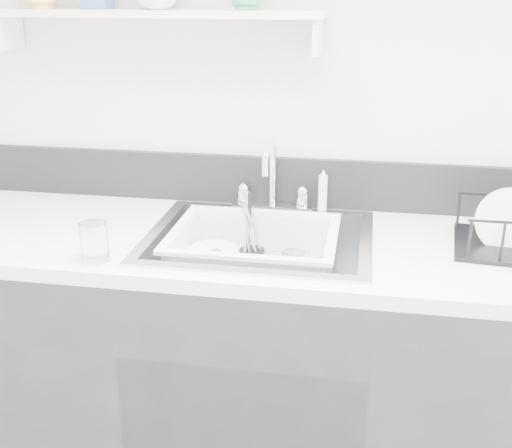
# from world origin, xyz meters

# --- Properties ---
(counter_run) EXTENTS (3.20, 0.62, 0.92)m
(counter_run) POSITION_xyz_m (0.00, 1.19, 0.46)
(counter_run) COLOR #262629
(counter_run) RESTS_ON ground
(backsplash) EXTENTS (3.20, 0.02, 0.16)m
(backsplash) POSITION_xyz_m (0.00, 1.49, 1.00)
(backsplash) COLOR black
(backsplash) RESTS_ON counter_run
(sink) EXTENTS (0.64, 0.52, 0.20)m
(sink) POSITION_xyz_m (0.00, 1.19, 0.83)
(sink) COLOR silver
(sink) RESTS_ON counter_run
(faucet) EXTENTS (0.26, 0.18, 0.23)m
(faucet) POSITION_xyz_m (0.00, 1.44, 0.98)
(faucet) COLOR silver
(faucet) RESTS_ON counter_run
(side_sprayer) EXTENTS (0.03, 0.03, 0.14)m
(side_sprayer) POSITION_xyz_m (0.16, 1.44, 0.99)
(side_sprayer) COLOR white
(side_sprayer) RESTS_ON counter_run
(wall_shelf) EXTENTS (1.00, 0.16, 0.12)m
(wall_shelf) POSITION_xyz_m (-0.35, 1.42, 1.51)
(wall_shelf) COLOR silver
(wall_shelf) RESTS_ON room_shell
(wash_tub) EXTENTS (0.51, 0.43, 0.19)m
(wash_tub) POSITION_xyz_m (-0.02, 1.20, 0.85)
(wash_tub) COLOR white
(wash_tub) RESTS_ON sink
(plate_stack) EXTENTS (0.27, 0.27, 0.11)m
(plate_stack) POSITION_xyz_m (-0.12, 1.17, 0.80)
(plate_stack) COLOR white
(plate_stack) RESTS_ON wash_tub
(utensil_cup) EXTENTS (0.08, 0.08, 0.26)m
(utensil_cup) POSITION_xyz_m (-0.03, 1.23, 0.82)
(utensil_cup) COLOR black
(utensil_cup) RESTS_ON wash_tub
(ladle) EXTENTS (0.26, 0.26, 0.08)m
(ladle) POSITION_xyz_m (-0.09, 1.17, 0.81)
(ladle) COLOR silver
(ladle) RESTS_ON wash_tub
(tumbler_in_tub) EXTENTS (0.08, 0.08, 0.10)m
(tumbler_in_tub) POSITION_xyz_m (0.10, 1.22, 0.82)
(tumbler_in_tub) COLOR white
(tumbler_in_tub) RESTS_ON wash_tub
(tumbler_counter) EXTENTS (0.09, 0.09, 0.10)m
(tumbler_counter) POSITION_xyz_m (-0.40, 0.96, 0.97)
(tumbler_counter) COLOR white
(tumbler_counter) RESTS_ON counter_run
(bowl_small) EXTENTS (0.12, 0.12, 0.03)m
(bowl_small) POSITION_xyz_m (0.07, 1.10, 0.78)
(bowl_small) COLOR white
(bowl_small) RESTS_ON wash_tub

